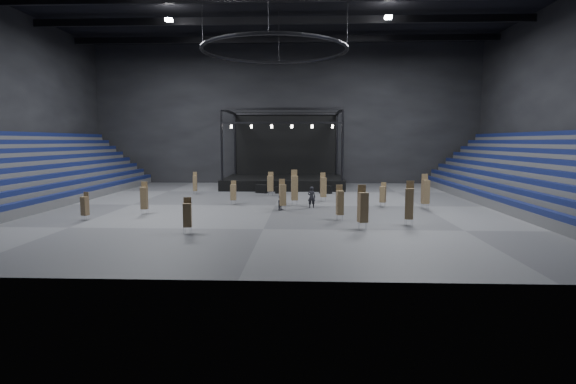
{
  "coord_description": "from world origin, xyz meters",
  "views": [
    {
      "loc": [
        2.69,
        -38.21,
        5.5
      ],
      "look_at": [
        1.21,
        -2.0,
        1.4
      ],
      "focal_mm": 28.0,
      "sensor_mm": 36.0,
      "label": 1
    }
  ],
  "objects_px": {
    "flight_case_left": "(262,189)",
    "flight_case_right": "(326,190)",
    "chair_stack_7": "(383,194)",
    "chair_stack_6": "(195,183)",
    "chair_stack_12": "(295,187)",
    "chair_stack_5": "(409,203)",
    "chair_stack_4": "(270,183)",
    "chair_stack_8": "(283,194)",
    "chair_stack_2": "(187,214)",
    "chair_stack_13": "(323,187)",
    "flight_case_mid": "(280,190)",
    "crew_member": "(282,200)",
    "man_center": "(312,197)",
    "chair_stack_3": "(363,207)",
    "chair_stack_10": "(85,205)",
    "chair_stack_11": "(425,191)",
    "chair_stack_9": "(233,192)",
    "chair_stack_1": "(340,202)",
    "stage": "(284,175)",
    "chair_stack_0": "(144,197)"
  },
  "relations": [
    {
      "from": "chair_stack_2",
      "to": "flight_case_mid",
      "type": "bearing_deg",
      "value": 69.52
    },
    {
      "from": "chair_stack_5",
      "to": "chair_stack_6",
      "type": "bearing_deg",
      "value": 154.49
    },
    {
      "from": "chair_stack_5",
      "to": "chair_stack_13",
      "type": "bearing_deg",
      "value": 130.89
    },
    {
      "from": "flight_case_mid",
      "to": "chair_stack_0",
      "type": "xyz_separation_m",
      "value": [
        -9.49,
        -14.08,
        0.93
      ]
    },
    {
      "from": "chair_stack_2",
      "to": "chair_stack_4",
      "type": "height_order",
      "value": "chair_stack_4"
    },
    {
      "from": "chair_stack_12",
      "to": "chair_stack_5",
      "type": "bearing_deg",
      "value": -58.44
    },
    {
      "from": "flight_case_left",
      "to": "chair_stack_10",
      "type": "distance_m",
      "value": 20.26
    },
    {
      "from": "flight_case_right",
      "to": "chair_stack_4",
      "type": "xyz_separation_m",
      "value": [
        -5.71,
        -2.12,
        0.87
      ]
    },
    {
      "from": "chair_stack_7",
      "to": "chair_stack_6",
      "type": "bearing_deg",
      "value": 179.72
    },
    {
      "from": "chair_stack_7",
      "to": "chair_stack_8",
      "type": "distance_m",
      "value": 8.67
    },
    {
      "from": "flight_case_right",
      "to": "man_center",
      "type": "bearing_deg",
      "value": -98.88
    },
    {
      "from": "chair_stack_5",
      "to": "chair_stack_10",
      "type": "height_order",
      "value": "chair_stack_5"
    },
    {
      "from": "flight_case_mid",
      "to": "chair_stack_9",
      "type": "relative_size",
      "value": 0.5
    },
    {
      "from": "chair_stack_10",
      "to": "chair_stack_11",
      "type": "bearing_deg",
      "value": 30.63
    },
    {
      "from": "flight_case_left",
      "to": "flight_case_right",
      "type": "bearing_deg",
      "value": -1.94
    },
    {
      "from": "chair_stack_8",
      "to": "crew_member",
      "type": "relative_size",
      "value": 1.55
    },
    {
      "from": "flight_case_left",
      "to": "chair_stack_4",
      "type": "bearing_deg",
      "value": -65.69
    },
    {
      "from": "flight_case_right",
      "to": "chair_stack_2",
      "type": "height_order",
      "value": "chair_stack_2"
    },
    {
      "from": "flight_case_right",
      "to": "chair_stack_11",
      "type": "distance_m",
      "value": 13.19
    },
    {
      "from": "flight_case_right",
      "to": "chair_stack_3",
      "type": "bearing_deg",
      "value": -85.65
    },
    {
      "from": "chair_stack_4",
      "to": "chair_stack_8",
      "type": "distance_m",
      "value": 9.94
    },
    {
      "from": "chair_stack_1",
      "to": "crew_member",
      "type": "bearing_deg",
      "value": 122.91
    },
    {
      "from": "chair_stack_3",
      "to": "chair_stack_10",
      "type": "relative_size",
      "value": 1.41
    },
    {
      "from": "flight_case_right",
      "to": "man_center",
      "type": "height_order",
      "value": "man_center"
    },
    {
      "from": "chair_stack_9",
      "to": "chair_stack_10",
      "type": "distance_m",
      "value": 12.29
    },
    {
      "from": "chair_stack_2",
      "to": "chair_stack_8",
      "type": "relative_size",
      "value": 0.86
    },
    {
      "from": "chair_stack_9",
      "to": "chair_stack_10",
      "type": "xyz_separation_m",
      "value": [
        -9.09,
        -8.27,
        -0.07
      ]
    },
    {
      "from": "chair_stack_2",
      "to": "chair_stack_12",
      "type": "bearing_deg",
      "value": 54.72
    },
    {
      "from": "chair_stack_11",
      "to": "chair_stack_2",
      "type": "bearing_deg",
      "value": -157.28
    },
    {
      "from": "flight_case_right",
      "to": "chair_stack_6",
      "type": "height_order",
      "value": "chair_stack_6"
    },
    {
      "from": "stage",
      "to": "chair_stack_13",
      "type": "height_order",
      "value": "stage"
    },
    {
      "from": "chair_stack_9",
      "to": "chair_stack_13",
      "type": "xyz_separation_m",
      "value": [
        7.93,
        2.41,
        0.24
      ]
    },
    {
      "from": "chair_stack_8",
      "to": "chair_stack_11",
      "type": "bearing_deg",
      "value": -10.66
    },
    {
      "from": "chair_stack_9",
      "to": "man_center",
      "type": "relative_size",
      "value": 1.16
    },
    {
      "from": "stage",
      "to": "chair_stack_13",
      "type": "distance_m",
      "value": 14.02
    },
    {
      "from": "chair_stack_0",
      "to": "man_center",
      "type": "xyz_separation_m",
      "value": [
        12.69,
        3.83,
        -0.39
      ]
    },
    {
      "from": "flight_case_left",
      "to": "flight_case_right",
      "type": "height_order",
      "value": "flight_case_left"
    },
    {
      "from": "flight_case_right",
      "to": "chair_stack_5",
      "type": "height_order",
      "value": "chair_stack_5"
    },
    {
      "from": "chair_stack_0",
      "to": "chair_stack_8",
      "type": "xyz_separation_m",
      "value": [
        10.36,
        2.29,
        0.02
      ]
    },
    {
      "from": "chair_stack_5",
      "to": "chair_stack_7",
      "type": "xyz_separation_m",
      "value": [
        -0.29,
        8.42,
        -0.39
      ]
    },
    {
      "from": "chair_stack_7",
      "to": "flight_case_left",
      "type": "bearing_deg",
      "value": 163.48
    },
    {
      "from": "chair_stack_4",
      "to": "chair_stack_5",
      "type": "bearing_deg",
      "value": -50.48
    },
    {
      "from": "chair_stack_7",
      "to": "chair_stack_11",
      "type": "relative_size",
      "value": 0.72
    },
    {
      "from": "flight_case_mid",
      "to": "chair_stack_5",
      "type": "relative_size",
      "value": 0.36
    },
    {
      "from": "chair_stack_3",
      "to": "chair_stack_10",
      "type": "distance_m",
      "value": 19.16
    },
    {
      "from": "chair_stack_8",
      "to": "man_center",
      "type": "bearing_deg",
      "value": 16.93
    },
    {
      "from": "chair_stack_8",
      "to": "stage",
      "type": "bearing_deg",
      "value": 75.92
    },
    {
      "from": "flight_case_left",
      "to": "chair_stack_3",
      "type": "height_order",
      "value": "chair_stack_3"
    },
    {
      "from": "chair_stack_4",
      "to": "chair_stack_7",
      "type": "xyz_separation_m",
      "value": [
        10.1,
        -7.45,
        -0.18
      ]
    },
    {
      "from": "flight_case_mid",
      "to": "crew_member",
      "type": "distance_m",
      "value": 11.68
    }
  ]
}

